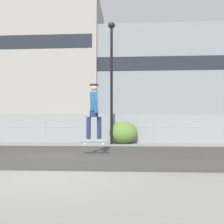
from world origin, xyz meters
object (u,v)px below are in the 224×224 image
(shrub_left, at_px, (123,133))
(street_lamp, at_px, (112,69))
(parked_car_near, at_px, (29,129))
(skater, at_px, (94,109))
(skateboard, at_px, (94,142))
(parked_car_mid, at_px, (101,129))

(shrub_left, bearing_deg, street_lamp, -146.10)
(parked_car_near, bearing_deg, skater, -59.84)
(skateboard, distance_m, street_lamp, 8.62)
(parked_car_near, distance_m, parked_car_mid, 5.40)
(parked_car_near, height_order, shrub_left, parked_car_near)
(parked_car_mid, relative_size, shrub_left, 2.57)
(shrub_left, bearing_deg, skater, -95.23)
(skater, xyz_separation_m, parked_car_mid, (-0.91, 10.75, -0.79))
(skateboard, bearing_deg, street_lamp, 89.66)
(street_lamp, bearing_deg, parked_car_near, 153.38)
(parked_car_mid, height_order, shrub_left, parked_car_mid)
(skater, bearing_deg, parked_car_mid, 94.84)
(street_lamp, height_order, parked_car_near, street_lamp)
(skateboard, height_order, street_lamp, street_lamp)
(skateboard, height_order, parked_car_mid, parked_car_mid)
(skater, bearing_deg, shrub_left, 84.77)
(parked_car_near, relative_size, shrub_left, 2.59)
(skateboard, bearing_deg, parked_car_mid, 94.84)
(skateboard, height_order, skater, skater)
(skateboard, xyz_separation_m, street_lamp, (0.05, 7.68, 3.91))
(skater, height_order, parked_car_mid, skater)
(parked_car_mid, bearing_deg, street_lamp, -72.69)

